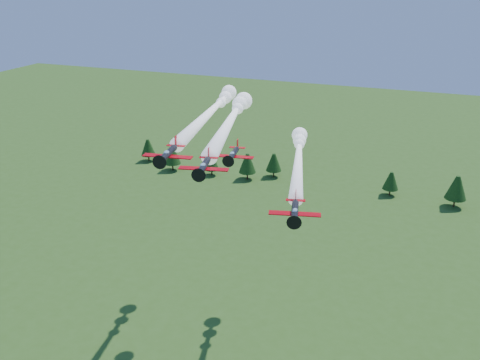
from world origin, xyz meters
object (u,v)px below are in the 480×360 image
(plane_right, at_px, (299,156))
(plane_slot, at_px, (233,154))
(plane_lead, at_px, (231,118))
(plane_left, at_px, (212,111))

(plane_right, xyz_separation_m, plane_slot, (-7.89, -17.43, 5.19))
(plane_right, height_order, plane_slot, plane_slot)
(plane_lead, height_order, plane_left, plane_lead)
(plane_lead, bearing_deg, plane_left, 115.68)
(plane_left, height_order, plane_slot, plane_left)
(plane_left, bearing_deg, plane_lead, -60.61)
(plane_left, xyz_separation_m, plane_right, (19.72, 0.04, -8.06))
(plane_right, bearing_deg, plane_lead, -145.92)
(plane_lead, bearing_deg, plane_right, 34.86)
(plane_left, height_order, plane_right, plane_left)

